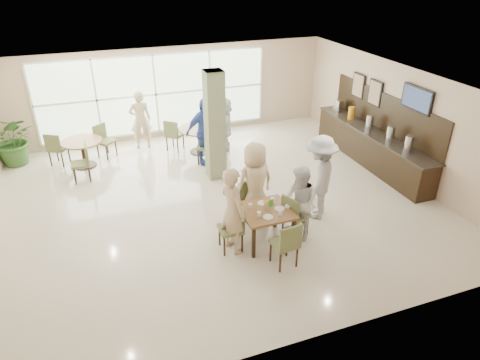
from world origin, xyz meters
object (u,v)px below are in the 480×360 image
object	(u,v)px
adult_a	(205,132)
adult_b	(225,124)
potted_plant	(14,140)
teen_right	(300,204)
teen_far	(255,183)
round_table_left	(82,147)
buffet_counter	(371,144)
round_table_right	(199,133)
main_table	(266,214)
adult_standing	(140,120)
teen_standing	(319,178)
teen_left	(233,210)

from	to	relation	value
adult_a	adult_b	bearing A→B (deg)	31.32
potted_plant	teen_right	size ratio (longest dim) A/B	0.90
teen_far	round_table_left	bearing A→B (deg)	-61.69
round_table_left	buffet_counter	distance (m)	7.95
buffet_counter	round_table_right	bearing A→B (deg)	151.23
main_table	teen_far	size ratio (longest dim) A/B	0.54
round_table_right	round_table_left	bearing A→B (deg)	177.03
teen_right	adult_standing	distance (m)	6.27
potted_plant	teen_right	world-z (taller)	teen_right
round_table_right	adult_standing	world-z (taller)	adult_standing
teen_far	teen_standing	size ratio (longest dim) A/B	0.96
round_table_left	teen_left	xyz separation A→B (m)	(2.62, -4.99, 0.33)
potted_plant	adult_a	world-z (taller)	adult_a
round_table_right	buffet_counter	distance (m)	4.89
round_table_left	teen_standing	xyz separation A→B (m)	(4.79, -4.45, 0.38)
round_table_right	teen_left	size ratio (longest dim) A/B	0.65
adult_a	adult_standing	bearing A→B (deg)	120.44
teen_left	teen_right	xyz separation A→B (m)	(1.41, -0.07, -0.10)
teen_left	adult_b	xyz separation A→B (m)	(1.41, 4.79, -0.10)
buffet_counter	adult_b	bearing A→B (deg)	146.56
round_table_left	adult_b	xyz separation A→B (m)	(4.02, -0.20, 0.22)
teen_left	adult_standing	bearing A→B (deg)	-7.28
main_table	teen_right	xyz separation A→B (m)	(0.71, -0.09, 0.13)
adult_standing	teen_standing	bearing A→B (deg)	122.43
potted_plant	teen_left	bearing A→B (deg)	-53.02
buffet_counter	teen_right	bearing A→B (deg)	-144.17
round_table_right	adult_a	distance (m)	0.84
main_table	teen_far	bearing A→B (deg)	83.13
buffet_counter	adult_a	distance (m)	4.63
adult_a	main_table	bearing A→B (deg)	-99.30
buffet_counter	adult_b	xyz separation A→B (m)	(-3.52, 2.32, 0.24)
teen_far	teen_standing	distance (m)	1.41
main_table	round_table_left	bearing A→B (deg)	123.70
teen_right	adult_b	size ratio (longest dim) A/B	1.00
round_table_left	buffet_counter	bearing A→B (deg)	-18.51
main_table	teen_far	distance (m)	0.89
adult_b	adult_standing	distance (m)	2.50
teen_far	teen_right	world-z (taller)	teen_far
teen_left	buffet_counter	bearing A→B (deg)	-79.57
round_table_right	teen_right	size ratio (longest dim) A/B	0.73
teen_left	adult_a	distance (m)	4.10
round_table_left	teen_left	size ratio (longest dim) A/B	0.61
adult_b	main_table	bearing A→B (deg)	10.87
teen_standing	adult_standing	size ratio (longest dim) A/B	1.08
teen_standing	adult_a	size ratio (longest dim) A/B	1.02
potted_plant	round_table_left	bearing A→B (deg)	-24.60
teen_left	teen_far	world-z (taller)	teen_far
teen_right	adult_a	world-z (taller)	adult_a
potted_plant	teen_right	bearing A→B (deg)	-45.46
teen_far	adult_a	distance (m)	3.19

